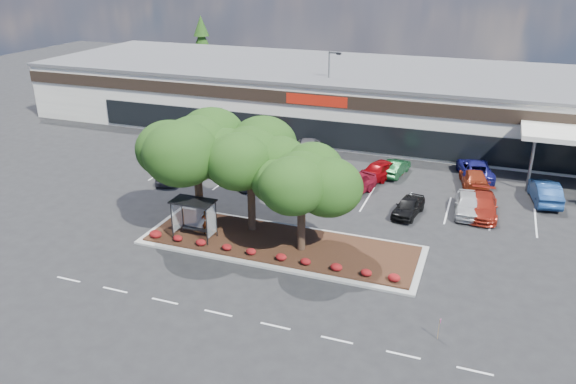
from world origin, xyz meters
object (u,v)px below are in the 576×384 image
(light_pole, at_px, (329,101))
(survey_stake, at_px, (439,326))
(car_1, at_px, (260,177))
(car_0, at_px, (171,171))

(light_pole, xyz_separation_m, survey_stake, (14.41, -29.80, -3.16))
(survey_stake, bearing_deg, car_1, 135.78)
(light_pole, distance_m, survey_stake, 33.25)
(light_pole, height_order, car_1, light_pole)
(car_0, distance_m, car_1, 7.54)
(survey_stake, bearing_deg, car_0, 148.96)
(survey_stake, xyz_separation_m, car_0, (-23.35, 14.05, 0.04))
(car_0, height_order, car_1, car_0)
(light_pole, xyz_separation_m, car_0, (-8.94, -15.74, -3.12))
(car_0, bearing_deg, car_1, -5.00)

